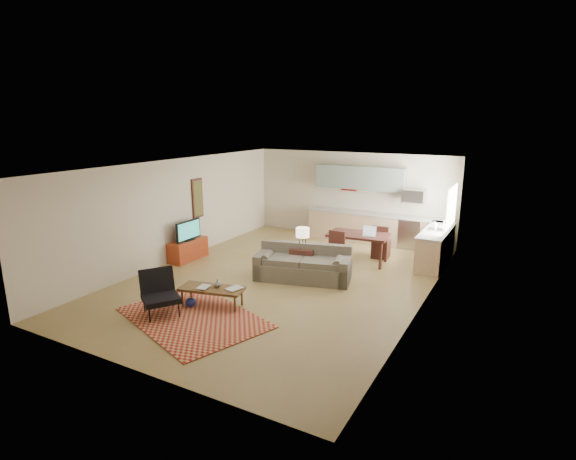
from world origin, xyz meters
The scene contains 25 objects.
room centered at (0.00, 0.00, 1.35)m, with size 9.00×9.00×9.00m.
kitchen_counter_back centered at (0.90, 4.18, 0.46)m, with size 4.26×0.64×0.92m, color tan, non-canonical shape.
kitchen_counter_right centered at (2.93, 3.00, 0.46)m, with size 0.64×2.26×0.92m, color tan, non-canonical shape.
kitchen_range centered at (2.00, 4.18, 0.45)m, with size 0.62×0.62×0.90m, color #A5A8AD.
kitchen_microwave centered at (2.00, 4.20, 1.55)m, with size 0.62×0.40×0.35m, color #A5A8AD.
upper_cabinets centered at (0.30, 4.33, 1.95)m, with size 2.80×0.34×0.70m, color gray.
window_right centered at (3.23, 3.00, 1.55)m, with size 0.02×1.40×1.05m, color white.
wall_art_left centered at (-3.21, 0.90, 1.55)m, with size 0.06×0.42×1.10m, color olive, non-canonical shape.
triptych centered at (-0.10, 4.47, 1.75)m, with size 1.70×0.04×0.50m, color #F9EAC8, non-canonical shape.
rug centered at (-0.46, -2.66, 0.01)m, with size 2.78×1.93×0.02m, color maroon.
sofa centered at (0.42, 0.26, 0.40)m, with size 2.32×1.01×0.81m, color #5F594B, non-canonical shape.
coffee_table centered at (-0.50, -2.00, 0.20)m, with size 1.31×0.52×0.40m, color #4F3418, non-canonical shape.
book_a centered at (-0.75, -2.11, 0.41)m, with size 0.27×0.33×0.03m, color maroon.
book_b centered at (-0.17, -1.82, 0.40)m, with size 0.31×0.38×0.02m, color navy.
vase centered at (-0.41, -1.93, 0.48)m, with size 0.18×0.18×0.17m, color black.
armchair centered at (-1.09, -2.84, 0.44)m, with size 0.77×0.77×0.87m, color black, non-canonical shape.
tv_credenza centered at (-3.01, 0.16, 0.27)m, with size 0.45×1.17×0.54m, color maroon, non-canonical shape.
tv centered at (-2.96, 0.16, 0.81)m, with size 0.09×0.90×0.54m, color black, non-canonical shape.
console_table centered at (0.26, 0.56, 0.33)m, with size 0.57×0.38×0.67m, color #3D1C17, non-canonical shape.
table_lamp centered at (0.26, 0.56, 0.93)m, with size 0.32×0.32×0.53m, color beige, non-canonical shape.
dining_table centered at (1.12, 2.11, 0.39)m, with size 1.55×0.89×0.79m, color #3D1C17, non-canonical shape.
dining_chair_near centered at (0.71, 1.40, 0.46)m, with size 0.44×0.46×0.93m, color #3D1C17, non-canonical shape.
dining_chair_far centered at (1.52, 2.82, 0.47)m, with size 0.45×0.47×0.93m, color #3D1C17, non-canonical shape.
laptop centered at (1.43, 2.01, 0.91)m, with size 0.33×0.25×0.25m, color #A5A8AD, non-canonical shape.
soap_bottle centered at (2.83, 3.15, 1.02)m, with size 0.10×0.10×0.19m, color #F9EAC8.
Camera 1 is at (4.95, -8.74, 3.73)m, focal length 28.00 mm.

